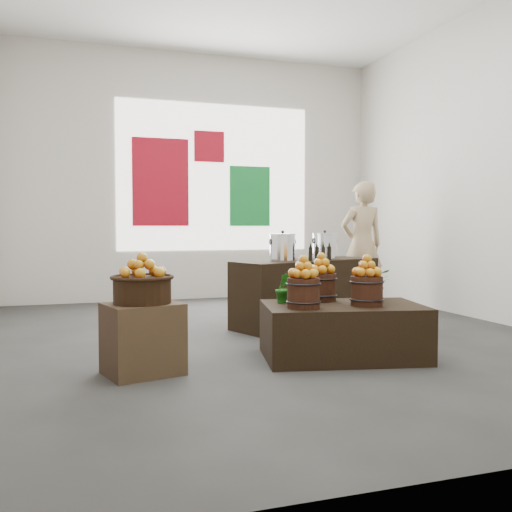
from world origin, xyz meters
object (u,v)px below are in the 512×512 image
object	(u,v)px
stock_pot_center	(325,247)
shopper	(362,245)
wicker_basket	(142,290)
stock_pot_left	(283,248)
crate	(143,339)
display_table	(343,331)
counter	(307,292)

from	to	relation	value
stock_pot_center	shopper	bearing A→B (deg)	43.33
wicker_basket	stock_pot_left	distance (m)	2.42
crate	stock_pot_center	bearing A→B (deg)	36.64
wicker_basket	stock_pot_left	bearing A→B (deg)	41.15
stock_pot_left	shopper	world-z (taller)	shopper
stock_pot_left	stock_pot_center	size ratio (longest dim) A/B	1.00
stock_pot_center	display_table	bearing A→B (deg)	-110.20
stock_pot_center	shopper	size ratio (longest dim) A/B	0.16
wicker_basket	shopper	xyz separation A→B (m)	(3.54, 2.85, 0.24)
wicker_basket	counter	size ratio (longest dim) A/B	0.24
wicker_basket	stock_pot_center	world-z (taller)	stock_pot_center
display_table	counter	size ratio (longest dim) A/B	0.73
display_table	shopper	bearing A→B (deg)	70.22
display_table	stock_pot_center	bearing A→B (deg)	81.60
display_table	shopper	xyz separation A→B (m)	(1.75, 2.85, 0.68)
crate	stock_pot_left	xyz separation A→B (m)	(1.81, 1.58, 0.65)
crate	counter	distance (m)	2.78
counter	stock_pot_center	world-z (taller)	stock_pot_center
wicker_basket	stock_pot_center	bearing A→B (deg)	36.64
display_table	counter	bearing A→B (deg)	89.14
display_table	stock_pot_left	bearing A→B (deg)	101.18
stock_pot_left	stock_pot_center	bearing A→B (deg)	21.02
wicker_basket	counter	bearing A→B (deg)	38.34
crate	wicker_basket	distance (m)	0.39
crate	shopper	distance (m)	4.59
wicker_basket	display_table	size ratio (longest dim) A/B	0.33
display_table	stock_pot_center	distance (m)	2.07
crate	display_table	xyz separation A→B (m)	(1.79, 0.00, -0.04)
display_table	stock_pot_left	world-z (taller)	stock_pot_left
display_table	counter	xyz separation A→B (m)	(0.39, 1.72, 0.15)
display_table	stock_pot_center	xyz separation A→B (m)	(0.67, 1.83, 0.70)
display_table	shopper	size ratio (longest dim) A/B	0.76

